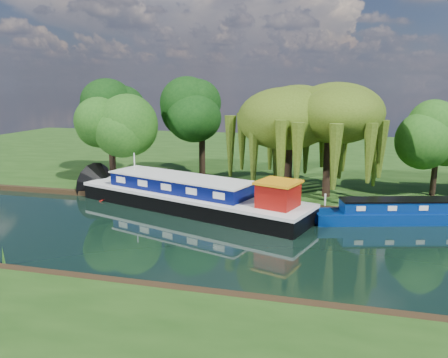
# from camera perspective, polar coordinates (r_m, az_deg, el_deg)

# --- Properties ---
(ground) EXTENTS (120.00, 120.00, 0.00)m
(ground) POSITION_cam_1_polar(r_m,az_deg,el_deg) (28.66, 6.46, -8.38)
(ground) COLOR black
(far_bank) EXTENTS (120.00, 52.00, 0.45)m
(far_bank) POSITION_cam_1_polar(r_m,az_deg,el_deg) (61.50, 10.88, 2.83)
(far_bank) COLOR #1B3E10
(far_bank) RESTS_ON ground
(dutch_barge) EXTENTS (20.96, 10.95, 4.34)m
(dutch_barge) POSITION_cam_1_polar(r_m,az_deg,el_deg) (35.81, -4.22, -2.31)
(dutch_barge) COLOR black
(dutch_barge) RESTS_ON ground
(narrowboat) EXTENTS (13.19, 5.63, 1.91)m
(narrowboat) POSITION_cam_1_polar(r_m,az_deg,el_deg) (35.18, 22.28, -4.15)
(narrowboat) COLOR navy
(narrowboat) RESTS_ON ground
(red_dinghy) EXTENTS (3.38, 2.86, 0.60)m
(red_dinghy) POSITION_cam_1_polar(r_m,az_deg,el_deg) (39.76, -14.02, -2.78)
(red_dinghy) COLOR maroon
(red_dinghy) RESTS_ON ground
(willow_left) EXTENTS (7.56, 7.56, 9.06)m
(willow_left) POSITION_cam_1_polar(r_m,az_deg,el_deg) (39.65, 8.59, 7.74)
(willow_left) COLOR black
(willow_left) RESTS_ON far_bank
(willow_right) EXTENTS (7.32, 7.32, 8.91)m
(willow_right) POSITION_cam_1_polar(r_m,az_deg,el_deg) (38.34, 13.62, 7.26)
(willow_right) COLOR black
(willow_right) RESTS_ON far_bank
(tree_far_left) EXTENTS (5.22, 5.22, 8.42)m
(tree_far_left) POSITION_cam_1_polar(r_m,az_deg,el_deg) (43.74, -14.58, 6.81)
(tree_far_left) COLOR black
(tree_far_left) RESTS_ON far_bank
(tree_far_back) EXTENTS (5.47, 5.47, 9.20)m
(tree_far_back) POSITION_cam_1_polar(r_m,az_deg,el_deg) (48.74, -14.71, 8.10)
(tree_far_back) COLOR black
(tree_far_back) RESTS_ON far_bank
(tree_far_mid) EXTENTS (5.81, 5.81, 9.50)m
(tree_far_mid) POSITION_cam_1_polar(r_m,az_deg,el_deg) (45.87, -2.93, 8.40)
(tree_far_mid) COLOR black
(tree_far_mid) RESTS_ON far_bank
(tree_far_right) EXTENTS (4.38, 4.38, 7.17)m
(tree_far_right) POSITION_cam_1_polar(r_m,az_deg,el_deg) (42.04, 26.14, 4.63)
(tree_far_right) COLOR black
(tree_far_right) RESTS_ON far_bank
(lamppost) EXTENTS (0.36, 0.36, 2.56)m
(lamppost) POSITION_cam_1_polar(r_m,az_deg,el_deg) (38.00, 9.50, 0.48)
(lamppost) COLOR silver
(lamppost) RESTS_ON far_bank
(mooring_posts) EXTENTS (19.16, 0.16, 1.00)m
(mooring_posts) POSITION_cam_1_polar(r_m,az_deg,el_deg) (36.39, 7.56, -2.35)
(mooring_posts) COLOR silver
(mooring_posts) RESTS_ON far_bank
(reeds_near) EXTENTS (33.70, 1.50, 1.10)m
(reeds_near) POSITION_cam_1_polar(r_m,az_deg,el_deg) (21.54, 22.54, -14.95)
(reeds_near) COLOR #1A5416
(reeds_near) RESTS_ON ground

